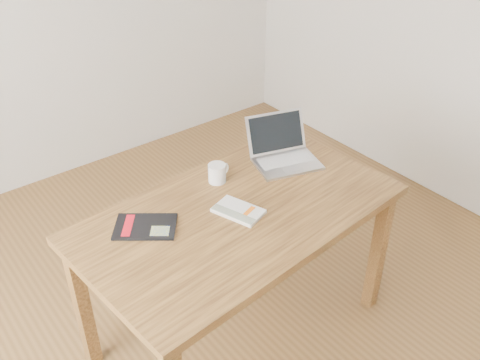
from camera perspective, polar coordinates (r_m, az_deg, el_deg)
room at (r=1.78m, az=-5.76°, el=8.47°), size 4.04×4.04×2.70m
desk at (r=2.32m, az=-0.06°, el=-4.97°), size 1.43×0.90×0.75m
white_guidebook at (r=2.25m, az=-0.17°, el=-3.32°), size 0.18×0.23×0.02m
black_guidebook at (r=2.20m, az=-10.07°, el=-4.92°), size 0.29×0.28×0.01m
laptop at (r=2.59m, az=4.61°, el=3.00°), size 0.37×0.36×0.20m
coffee_mug at (r=2.42m, az=-2.42°, el=0.80°), size 0.12×0.08×0.09m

